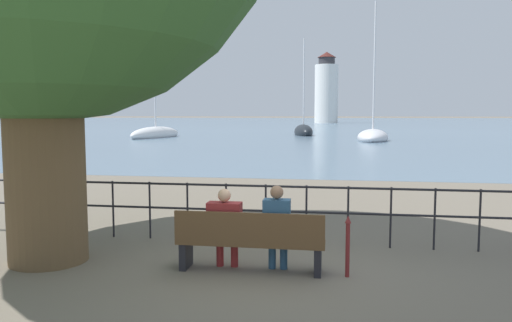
% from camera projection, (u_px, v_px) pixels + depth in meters
% --- Properties ---
extents(ground_plane, '(1000.00, 1000.00, 0.00)m').
position_uv_depth(ground_plane, '(251.00, 271.00, 7.30)').
color(ground_plane, '#706656').
extents(harbor_water, '(600.00, 300.00, 0.01)m').
position_uv_depth(harbor_water, '(332.00, 121.00, 164.98)').
color(harbor_water, slate).
rests_on(harbor_water, ground_plane).
extents(park_bench, '(2.15, 0.45, 0.90)m').
position_uv_depth(park_bench, '(250.00, 242.00, 7.19)').
color(park_bench, brown).
rests_on(park_bench, ground_plane).
extents(seated_person_left, '(0.49, 0.35, 1.20)m').
position_uv_depth(seated_person_left, '(225.00, 225.00, 7.31)').
color(seated_person_left, maroon).
rests_on(seated_person_left, ground_plane).
extents(seated_person_right, '(0.38, 0.35, 1.27)m').
position_uv_depth(seated_person_right, '(277.00, 225.00, 7.18)').
color(seated_person_right, navy).
rests_on(seated_person_right, ground_plane).
extents(promenade_railing, '(12.94, 0.04, 1.05)m').
position_uv_depth(promenade_railing, '(266.00, 204.00, 8.80)').
color(promenade_railing, black).
rests_on(promenade_railing, ground_plane).
extents(closed_umbrella, '(0.09, 0.09, 0.88)m').
position_uv_depth(closed_umbrella, '(348.00, 243.00, 6.97)').
color(closed_umbrella, maroon).
rests_on(closed_umbrella, ground_plane).
extents(sailboat_1, '(3.46, 8.45, 8.36)m').
position_uv_depth(sailboat_1, '(156.00, 134.00, 48.67)').
color(sailboat_1, white).
rests_on(sailboat_1, ground_plane).
extents(sailboat_2, '(2.96, 5.94, 10.86)m').
position_uv_depth(sailboat_2, '(303.00, 132.00, 54.03)').
color(sailboat_2, black).
rests_on(sailboat_2, ground_plane).
extents(sailboat_3, '(3.30, 6.73, 12.21)m').
position_uv_depth(sailboat_3, '(373.00, 137.00, 42.93)').
color(sailboat_3, silver).
rests_on(sailboat_3, ground_plane).
extents(harbor_lighthouse, '(5.99, 5.99, 18.26)m').
position_uv_depth(harbor_lighthouse, '(326.00, 90.00, 128.97)').
color(harbor_lighthouse, white).
rests_on(harbor_lighthouse, ground_plane).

